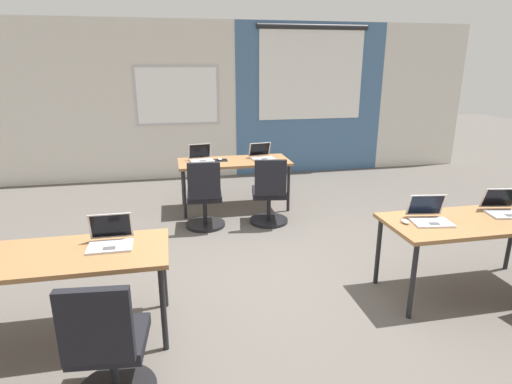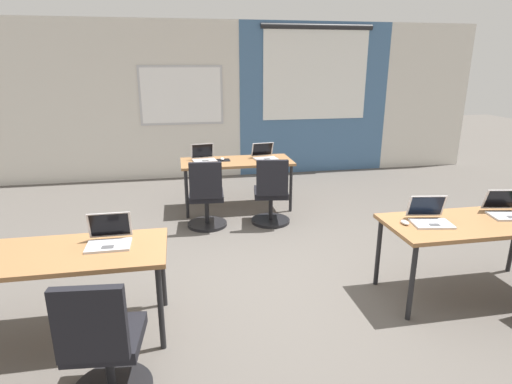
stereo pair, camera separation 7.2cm
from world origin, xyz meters
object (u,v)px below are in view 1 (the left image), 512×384
Objects in this scene: desk_near_left at (59,261)px; laptop_far_right at (262,155)px; desk_far_center at (234,165)px; mouse_near_right_inner at (405,221)px; desk_near_right at (472,226)px; laptop_near_right_end at (504,208)px; laptop_near_left_inner at (110,239)px; chair_far_right at (269,197)px; mouse_far_left at (220,159)px; chair_near_left_inner at (109,353)px; laptop_near_right_inner at (430,216)px; laptop_far_left at (201,157)px; chair_far_left at (205,201)px.

laptop_far_right is at bearing 52.65° from desk_near_left.
desk_near_left is 3.30m from desk_far_center.
mouse_near_right_inner is (1.10, -2.76, 0.08)m from desk_far_center.
laptop_far_right is at bearing 6.60° from desk_far_center.
desk_near_right is 0.42m from laptop_near_right_end.
laptop_near_right_end is at bearing 12.65° from desk_near_right.
mouse_near_right_inner is (2.85, 0.04, 0.08)m from desk_near_left.
laptop_near_left_inner is at bearing -131.19° from laptop_far_right.
mouse_near_right_inner is 0.11× the size of chair_far_right.
laptop_near_right_end is 3.74× the size of mouse_far_left.
desk_near_right is 3.19m from chair_near_left_inner.
laptop_near_right_inner is 2.72m from laptop_near_left_inner.
laptop_near_right_inner is at bearing -157.69° from chair_near_left_inner.
laptop_near_right_end is 3.83m from laptop_far_left.
laptop_near_left_inner reaches higher than chair_far_right.
mouse_far_left is 3.82m from chair_near_left_inner.
laptop_far_left is 0.27m from mouse_far_left.
mouse_far_left is at bearing 114.85° from mouse_near_right_inner.
laptop_near_right_inner is 2.77m from chair_far_left.
desk_near_right is 1.74× the size of chair_far_left.
laptop_far_right is at bearing 116.97° from laptop_near_right_inner.
mouse_near_right_inner is 0.28× the size of laptop_near_right_end.
laptop_near_right_end is 3.63m from mouse_far_left.
laptop_near_left_inner reaches higher than laptop_near_right_inner.
laptop_far_right reaches higher than chair_near_left_inner.
laptop_near_right_end is at bearing -51.67° from desk_far_center.
laptop_far_right is at bearing 103.50° from mouse_near_right_inner.
desk_far_center is 4.33× the size of laptop_far_right.
chair_near_left_inner reaches higher than desk_near_left.
desk_near_right is 3.30m from desk_far_center.
laptop_near_right_inner is (-0.42, 0.04, 0.11)m from desk_near_right.
laptop_near_right_inner is at bearing -61.34° from mouse_far_left.
laptop_near_right_inner is 3.37m from laptop_far_left.
chair_far_left is at bearing 7.13° from chair_far_right.
laptop_near_right_inner is 0.41× the size of chair_near_left_inner.
chair_far_left and chair_near_left_inner have the same top height.
laptop_near_left_inner is at bearing 57.73° from chair_far_right.
chair_far_right is at bearing -178.08° from chair_far_left.
mouse_near_right_inner reaches higher than desk_near_right.
desk_near_left is at bearing -118.48° from mouse_far_left.
mouse_far_left reaches higher than desk_near_left.
chair_far_left is at bearing -111.11° from mouse_far_left.
laptop_near_right_end is 2.69m from chair_far_right.
desk_far_center is (-1.75, 2.80, 0.00)m from desk_near_right.
desk_near_right is 15.32× the size of mouse_near_right_inner.
laptop_far_left is at bearing -98.07° from chair_near_left_inner.
chair_far_left is 1.00× the size of chair_near_left_inner.
chair_near_left_inner is (0.42, -0.77, -0.28)m from desk_near_left.
laptop_near_right_inner is 3.58× the size of mouse_near_right_inner.
laptop_near_right_inner reaches higher than chair_far_left.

